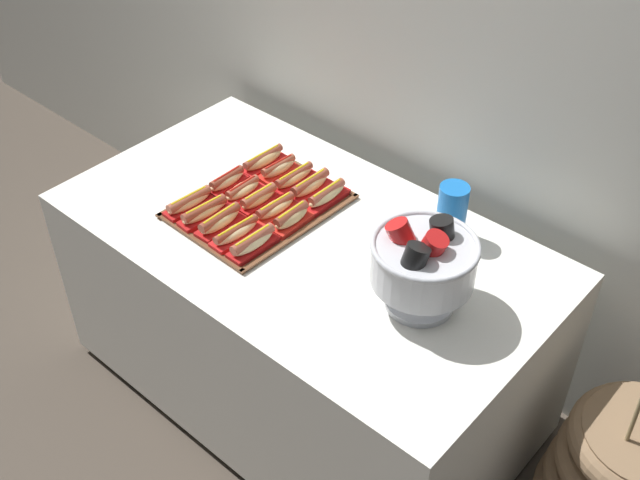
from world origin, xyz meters
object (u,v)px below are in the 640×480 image
hot_dog_5 (228,181)px  punch_bowl (423,262)px  hot_dog_3 (236,233)px  hot_dog_0 (189,203)px  cup_stack (452,212)px  hot_dog_7 (258,199)px  hot_dog_2 (220,221)px  hot_dog_9 (291,218)px  hot_dog_13 (310,186)px  hot_dog_14 (327,196)px  serving_tray (259,206)px  hot_dog_12 (294,178)px  hot_dog_10 (263,160)px  hot_dog_4 (253,243)px  buffet_table (305,314)px  hot_dog_11 (278,169)px  hot_dog_1 (204,212)px  hot_dog_8 (275,209)px  hot_dog_6 (243,190)px

hot_dog_5 → punch_bowl: 0.82m
hot_dog_3 → hot_dog_0: bearing=178.4°
cup_stack → hot_dog_7: bearing=-151.9°
hot_dog_2 → hot_dog_9: bearing=46.1°
hot_dog_0 → hot_dog_13: bearing=54.1°
cup_stack → hot_dog_0: bearing=-147.2°
hot_dog_9 → hot_dog_14: 0.17m
serving_tray → hot_dog_12: (0.00, 0.16, 0.03)m
hot_dog_7 → hot_dog_10: same height
hot_dog_3 → hot_dog_4: 0.08m
hot_dog_0 → hot_dog_5: bearing=88.4°
hot_dog_10 → hot_dog_2: bearing=-67.2°
hot_dog_13 → hot_dog_2: bearing=-104.4°
hot_dog_0 → buffet_table: bearing=24.7°
buffet_table → hot_dog_9: 0.40m
hot_dog_7 → hot_dog_2: bearing=-91.6°
hot_dog_0 → hot_dog_11: bearing=75.6°
hot_dog_3 → hot_dog_7: (-0.07, 0.17, 0.00)m
hot_dog_1 → cup_stack: cup_stack is taller
hot_dog_12 → hot_dog_2: bearing=-91.6°
hot_dog_3 → hot_dog_9: hot_dog_9 is taller
hot_dog_1 → punch_bowl: punch_bowl is taller
serving_tray → hot_dog_4: (0.15, -0.17, 0.03)m
hot_dog_9 → hot_dog_8: bearing=178.4°
hot_dog_7 → hot_dog_9: bearing=-1.6°
hot_dog_3 → hot_dog_7: size_ratio=1.15×
hot_dog_6 → hot_dog_10: (-0.07, 0.17, 0.00)m
hot_dog_14 → hot_dog_6: bearing=-145.4°
hot_dog_6 → cup_stack: bearing=25.0°
hot_dog_13 → hot_dog_14: 0.08m
hot_dog_0 → hot_dog_7: bearing=46.1°
hot_dog_8 → hot_dog_4: bearing=-67.2°
hot_dog_9 → hot_dog_11: hot_dog_9 is taller
hot_dog_6 → hot_dog_10: size_ratio=0.85×
hot_dog_7 → hot_dog_10: 0.22m
hot_dog_0 → hot_dog_12: size_ratio=1.03×
hot_dog_5 → hot_dog_7: size_ratio=1.03×
hot_dog_7 → buffet_table: bearing=0.5°
hot_dog_8 → hot_dog_9: bearing=-1.6°
hot_dog_10 → hot_dog_7: bearing=-49.3°
hot_dog_5 → hot_dog_11: bearing=63.9°
hot_dog_14 → cup_stack: size_ratio=0.95×
hot_dog_0 → hot_dog_11: (0.08, 0.33, 0.00)m
hot_dog_4 → hot_dog_14: bearing=88.4°
buffet_table → hot_dog_7: (-0.20, -0.00, 0.40)m
hot_dog_7 → hot_dog_10: bearing=130.7°
buffet_table → hot_dog_8: bearing=-178.2°
hot_dog_0 → hot_dog_12: 0.36m
hot_dog_6 → hot_dog_7: hot_dog_7 is taller
hot_dog_6 → punch_bowl: 0.74m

